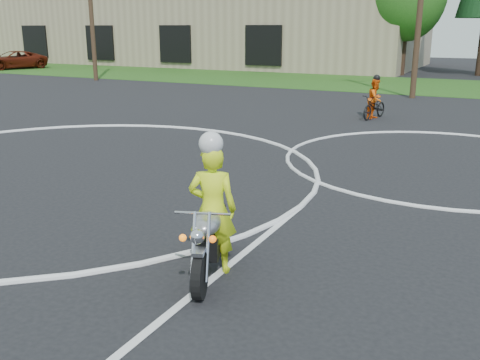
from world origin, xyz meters
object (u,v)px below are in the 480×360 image
at_px(rider_primary_grp, 213,206).
at_px(primary_motorcycle, 209,239).
at_px(pickup_grp, 13,60).
at_px(rider_second_grp, 375,103).

bearing_deg(rider_primary_grp, primary_motorcycle, -103.23).
bearing_deg(pickup_grp, rider_primary_grp, -19.19).
distance_m(rider_second_grp, pickup_grp, 34.53).
bearing_deg(rider_primary_grp, rider_second_grp, 74.22).
distance_m(primary_motorcycle, rider_second_grp, 14.35).
xyz_separation_m(primary_motorcycle, pickup_grp, (-33.66, 25.81, 0.20)).
xyz_separation_m(rider_second_grp, pickup_grp, (-32.56, 11.50, 0.15)).
relative_size(primary_motorcycle, pickup_grp, 0.34).
height_order(rider_second_grp, pickup_grp, rider_second_grp).
height_order(rider_primary_grp, rider_second_grp, rider_primary_grp).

